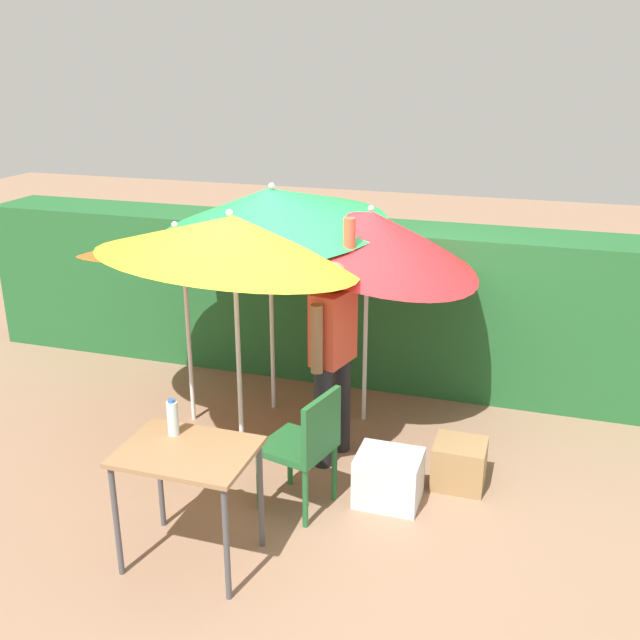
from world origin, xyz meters
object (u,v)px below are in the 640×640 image
umbrella_yellow (179,244)px  person_vendor (333,347)px  crate_cardboard (459,464)px  bottle_water (173,418)px  cooler_box (389,478)px  umbrella_navy (232,239)px  folding_table (188,464)px  umbrella_rainbow (369,232)px  umbrella_orange (271,209)px  chair_plastic (306,443)px

umbrella_yellow → person_vendor: 1.53m
crate_cardboard → bottle_water: (-1.64, -1.23, 0.73)m
cooler_box → crate_cardboard: size_ratio=1.20×
umbrella_navy → person_vendor: 1.11m
person_vendor → cooler_box: bearing=-39.9°
cooler_box → folding_table: 1.52m
umbrella_rainbow → umbrella_orange: umbrella_orange is taller
umbrella_navy → bottle_water: (0.04, -1.07, -0.88)m
umbrella_navy → cooler_box: 2.02m
cooler_box → chair_plastic: bearing=-154.1°
person_vendor → cooler_box: person_vendor is taller
crate_cardboard → bottle_water: bottle_water is taller
umbrella_yellow → chair_plastic: (1.40, -0.96, -1.06)m
folding_table → chair_plastic: bearing=56.6°
umbrella_rainbow → umbrella_navy: bearing=-127.0°
person_vendor → umbrella_navy: bearing=-158.9°
umbrella_orange → folding_table: size_ratio=2.67×
person_vendor → crate_cardboard: bearing=-5.3°
person_vendor → chair_plastic: (0.02, -0.72, -0.42)m
umbrella_orange → umbrella_rainbow: bearing=5.3°
umbrella_orange → crate_cardboard: 2.52m
umbrella_rainbow → umbrella_orange: (-0.82, -0.08, 0.16)m
umbrella_rainbow → folding_table: 2.48m
umbrella_navy → crate_cardboard: bearing=5.7°
umbrella_navy → chair_plastic: umbrella_navy is taller
cooler_box → crate_cardboard: bearing=39.5°
umbrella_rainbow → chair_plastic: umbrella_rainbow is taller
umbrella_orange → person_vendor: size_ratio=1.14×
umbrella_orange → umbrella_yellow: size_ratio=1.13×
umbrella_rainbow → chair_plastic: bearing=-92.1°
chair_plastic → bottle_water: 0.97m
chair_plastic → umbrella_navy: bearing=146.5°
folding_table → cooler_box: bearing=44.5°
chair_plastic → cooler_box: size_ratio=1.97×
umbrella_orange → bottle_water: umbrella_orange is taller
crate_cardboard → umbrella_yellow: bearing=172.0°
umbrella_navy → bottle_water: umbrella_navy is taller
crate_cardboard → umbrella_orange: bearing=156.7°
person_vendor → cooler_box: (0.56, -0.46, -0.75)m
umbrella_orange → person_vendor: (0.74, -0.66, -0.88)m
umbrella_rainbow → person_vendor: 1.04m
umbrella_orange → crate_cardboard: umbrella_orange is taller
umbrella_orange → umbrella_yellow: umbrella_orange is taller
umbrella_orange → umbrella_navy: size_ratio=1.00×
umbrella_rainbow → folding_table: umbrella_rainbow is taller
person_vendor → crate_cardboard: (1.01, -0.09, -0.76)m
chair_plastic → bottle_water: size_ratio=3.71×
umbrella_rainbow → chair_plastic: size_ratio=2.31×
folding_table → bottle_water: 0.31m
umbrella_orange → umbrella_navy: 0.92m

